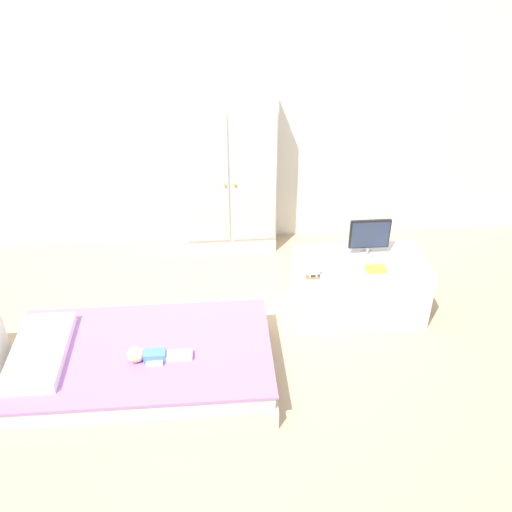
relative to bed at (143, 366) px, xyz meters
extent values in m
cube|color=tan|center=(0.44, 0.20, -0.14)|extent=(10.00, 10.00, 0.02)
cube|color=silver|center=(0.44, 1.77, 1.22)|extent=(6.40, 0.05, 2.70)
cube|color=beige|center=(0.00, 0.00, -0.06)|extent=(1.62, 0.92, 0.14)
cube|color=silver|center=(0.00, 0.00, 0.06)|extent=(1.58, 0.88, 0.10)
cube|color=#B270C6|center=(0.00, 0.00, 0.12)|extent=(1.61, 0.91, 0.02)
cube|color=white|center=(-0.61, 0.00, 0.16)|extent=(0.32, 0.66, 0.07)
cube|color=#4C84C6|center=(0.09, -0.09, 0.16)|extent=(0.13, 0.08, 0.06)
cube|color=beige|center=(0.24, -0.07, 0.15)|extent=(0.16, 0.04, 0.04)
cube|color=beige|center=(0.24, -0.11, 0.15)|extent=(0.16, 0.04, 0.04)
cube|color=beige|center=(0.09, -0.04, 0.14)|extent=(0.10, 0.03, 0.03)
cube|color=beige|center=(0.09, -0.14, 0.14)|extent=(0.10, 0.03, 0.03)
sphere|color=beige|center=(-0.01, -0.09, 0.18)|extent=(0.09, 0.09, 0.09)
sphere|color=#E0C67F|center=(-0.02, -0.09, 0.18)|extent=(0.10, 0.10, 0.10)
cube|color=white|center=(0.62, 1.59, 0.54)|extent=(0.77, 0.27, 1.34)
cube|color=beige|center=(0.43, 1.45, 0.58)|extent=(0.36, 0.02, 1.10)
cube|color=beige|center=(0.81, 1.45, 0.58)|extent=(0.36, 0.02, 1.10)
sphere|color=gold|center=(0.58, 1.43, 0.54)|extent=(0.02, 0.02, 0.02)
sphere|color=gold|center=(0.66, 1.43, 0.54)|extent=(0.02, 0.02, 0.02)
cube|color=silver|center=(1.51, 0.60, 0.09)|extent=(0.92, 0.50, 0.44)
cylinder|color=#99999E|center=(1.57, 0.69, 0.32)|extent=(0.10, 0.10, 0.01)
cylinder|color=#99999E|center=(1.57, 0.69, 0.35)|extent=(0.02, 0.02, 0.05)
cube|color=black|center=(1.57, 0.69, 0.48)|extent=(0.29, 0.02, 0.22)
cube|color=#28334C|center=(1.57, 0.68, 0.48)|extent=(0.27, 0.01, 0.20)
cube|color=#8E6642|center=(1.13, 0.44, 0.32)|extent=(0.10, 0.01, 0.01)
cube|color=#8E6642|center=(1.13, 0.41, 0.32)|extent=(0.10, 0.01, 0.01)
cube|color=white|center=(1.13, 0.43, 0.37)|extent=(0.06, 0.03, 0.04)
cylinder|color=white|center=(1.16, 0.44, 0.34)|extent=(0.01, 0.01, 0.02)
cylinder|color=white|center=(1.16, 0.42, 0.34)|extent=(0.01, 0.01, 0.02)
cylinder|color=white|center=(1.11, 0.44, 0.34)|extent=(0.01, 0.01, 0.02)
cylinder|color=white|center=(1.11, 0.42, 0.34)|extent=(0.01, 0.01, 0.02)
cylinder|color=white|center=(1.16, 0.43, 0.39)|extent=(0.02, 0.02, 0.02)
sphere|color=white|center=(1.16, 0.43, 0.41)|extent=(0.03, 0.03, 0.03)
cube|color=gold|center=(1.58, 0.49, 0.32)|extent=(0.14, 0.09, 0.02)
camera|label=1|loc=(0.50, -2.67, 2.52)|focal=39.83mm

